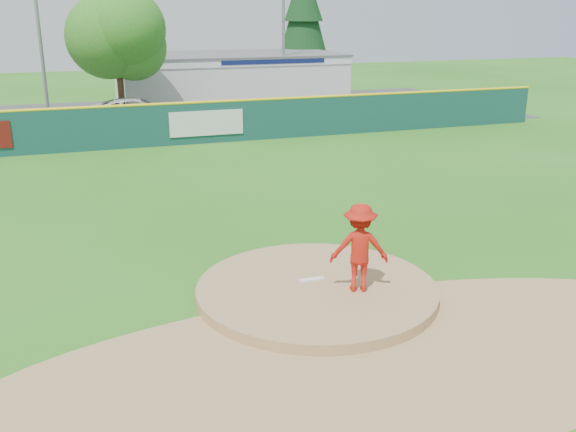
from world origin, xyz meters
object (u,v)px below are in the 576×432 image
object	(u,v)px
pool_building_grp	(229,78)
light_pole_right	(283,20)
van	(138,111)
light_pole_left	(37,13)
conifer_tree	(304,18)
deciduous_tree	(117,41)
pitcher	(359,248)

from	to	relation	value
pool_building_grp	light_pole_right	xyz separation A→B (m)	(3.00, -2.99, 3.88)
van	light_pole_left	world-z (taller)	light_pole_left
conifer_tree	light_pole_right	world-z (taller)	light_pole_right
van	conifer_tree	size ratio (longest dim) A/B	0.57
conifer_tree	light_pole_left	world-z (taller)	light_pole_left
conifer_tree	light_pole_right	bearing A→B (deg)	-119.74
light_pole_right	light_pole_left	bearing A→B (deg)	-172.41
conifer_tree	light_pole_right	xyz separation A→B (m)	(-4.00, -7.00, 0.00)
van	deciduous_tree	bearing A→B (deg)	50.81
van	light_pole_left	size ratio (longest dim) A/B	0.49
van	pool_building_grp	world-z (taller)	pool_building_grp
deciduous_tree	light_pole_left	size ratio (longest dim) A/B	0.67
pool_building_grp	light_pole_right	size ratio (longest dim) A/B	1.52
deciduous_tree	conifer_tree	world-z (taller)	conifer_tree
deciduous_tree	light_pole_right	distance (m)	11.75
van	conifer_tree	world-z (taller)	conifer_tree
van	light_pole_left	xyz separation A→B (m)	(-4.76, 2.71, 5.28)
pitcher	deciduous_tree	size ratio (longest dim) A/B	0.27
pitcher	light_pole_right	world-z (taller)	light_pole_right
deciduous_tree	pitcher	bearing A→B (deg)	-83.73
pool_building_grp	pitcher	bearing A→B (deg)	-99.09
van	pool_building_grp	xyz separation A→B (m)	(7.24, 7.71, 0.89)
van	deciduous_tree	size ratio (longest dim) A/B	0.74
pitcher	conifer_tree	world-z (taller)	conifer_tree
pitcher	van	world-z (taller)	pitcher
light_pole_right	van	bearing A→B (deg)	-155.28
van	light_pole_left	bearing A→B (deg)	64.46
van	light_pole_left	distance (m)	7.61
pool_building_grp	light_pole_left	world-z (taller)	light_pole_left
pool_building_grp	deciduous_tree	bearing A→B (deg)	-138.84
pitcher	conifer_tree	bearing A→B (deg)	-88.99
pitcher	deciduous_tree	bearing A→B (deg)	-64.24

